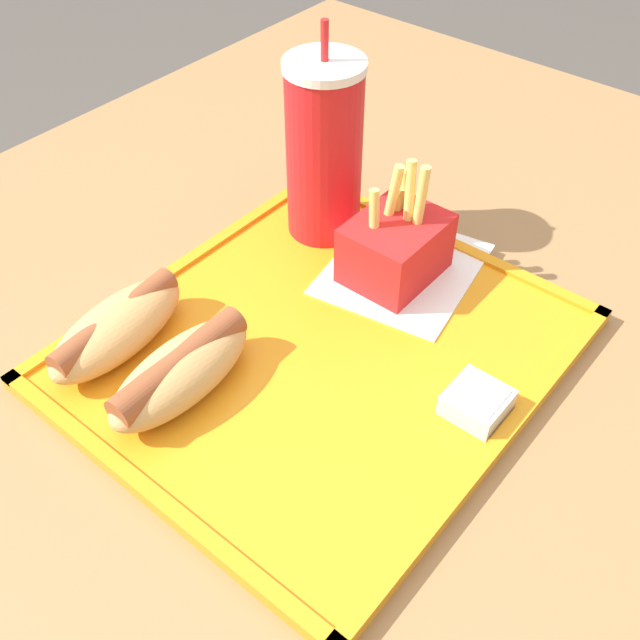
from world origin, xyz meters
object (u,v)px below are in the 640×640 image
object	(u,v)px
fries_carton	(396,246)
hot_dog_far	(117,327)
hot_dog_near	(181,371)
soda_cup	(324,150)
sauce_cup_mayo	(477,401)

from	to	relation	value
fries_carton	hot_dog_far	bearing A→B (deg)	151.33
hot_dog_far	hot_dog_near	size ratio (longest dim) A/B	1.02
soda_cup	fries_carton	xyz separation A→B (m)	(-0.02, -0.10, -0.05)
hot_dog_far	hot_dog_near	distance (m)	0.08
hot_dog_near	fries_carton	world-z (taller)	fries_carton
hot_dog_near	sauce_cup_mayo	world-z (taller)	hot_dog_near
soda_cup	hot_dog_far	world-z (taller)	soda_cup
soda_cup	hot_dog_far	size ratio (longest dim) A/B	1.46
hot_dog_far	hot_dog_near	xyz separation A→B (m)	(0.00, -0.08, 0.00)
hot_dog_far	sauce_cup_mayo	distance (m)	0.30
soda_cup	fries_carton	bearing A→B (deg)	-98.89
soda_cup	sauce_cup_mayo	distance (m)	0.28
soda_cup	hot_dog_near	distance (m)	0.25
soda_cup	hot_dog_near	xyz separation A→B (m)	(-0.24, -0.05, -0.06)
soda_cup	hot_dog_near	bearing A→B (deg)	-167.84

